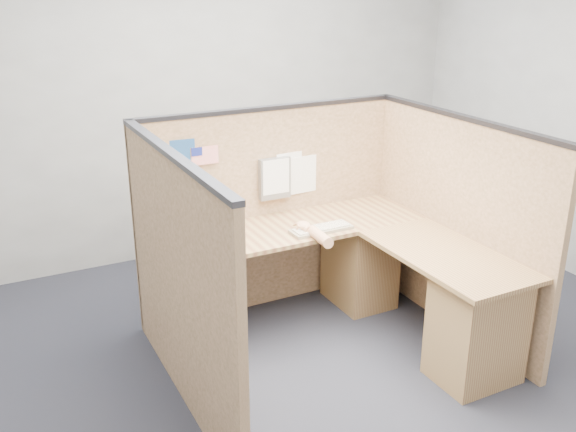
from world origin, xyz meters
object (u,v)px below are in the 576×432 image
mouse (303,229)px  keyboard (321,229)px  laptop (197,228)px  l_desk (340,286)px

mouse → keyboard: bearing=-19.5°
keyboard → laptop: bearing=158.5°
l_desk → laptop: 1.06m
keyboard → mouse: 0.13m
l_desk → laptop: (-0.83, 0.52, 0.39)m
l_desk → keyboard: size_ratio=4.37×
l_desk → mouse: bearing=120.2°
laptop → mouse: laptop is taller
laptop → keyboard: 0.86m
keyboard → mouse: mouse is taller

